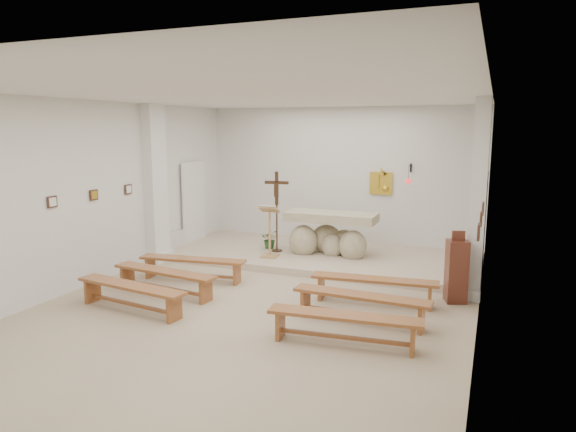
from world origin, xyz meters
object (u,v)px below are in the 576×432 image
at_px(bench_left_front, 193,264).
at_px(bench_right_front, 374,284).
at_px(donation_pedestal, 456,271).
at_px(bench_left_second, 165,276).
at_px(crucifix_stand, 277,206).
at_px(lectern, 269,231).
at_px(bench_left_third, 131,291).
at_px(bench_right_third, 344,322).
at_px(altar, 330,237).
at_px(bench_right_second, 361,301).

distance_m(bench_left_front, bench_right_front, 3.62).
xyz_separation_m(donation_pedestal, bench_left_second, (-4.91, -1.55, -0.21)).
xyz_separation_m(crucifix_stand, bench_left_second, (-0.82, -3.23, -0.88)).
height_order(lectern, bench_left_third, lectern).
relative_size(bench_right_front, bench_right_third, 1.00).
relative_size(altar, crucifix_stand, 1.10).
distance_m(bench_left_second, bench_right_third, 3.74).
relative_size(altar, bench_right_second, 0.94).
distance_m(crucifix_stand, bench_left_front, 2.60).
height_order(bench_left_front, bench_left_third, same).
distance_m(lectern, bench_left_front, 2.00).
height_order(bench_right_front, bench_right_third, same).
xyz_separation_m(altar, bench_left_front, (-2.04, -2.51, -0.21)).
relative_size(donation_pedestal, bench_left_second, 0.58).
distance_m(bench_right_front, bench_left_second, 3.74).
distance_m(lectern, bench_right_front, 3.28).
bearing_deg(lectern, bench_right_front, -38.36).
distance_m(crucifix_stand, bench_right_third, 5.09).
bearing_deg(bench_left_second, crucifix_stand, 82.33).
bearing_deg(bench_left_second, bench_left_third, -83.37).
bearing_deg(bench_left_front, altar, 43.15).
height_order(crucifix_stand, bench_left_front, crucifix_stand).
distance_m(donation_pedestal, bench_left_second, 5.16).
height_order(lectern, donation_pedestal, lectern).
bearing_deg(bench_left_second, donation_pedestal, 24.15).
bearing_deg(bench_right_front, bench_right_second, -95.55).
bearing_deg(bench_left_second, bench_left_front, 96.63).
xyz_separation_m(lectern, donation_pedestal, (4.03, -1.14, -0.18)).
xyz_separation_m(altar, lectern, (-1.16, -0.75, 0.18)).
height_order(lectern, crucifix_stand, crucifix_stand).
bearing_deg(lectern, bench_right_third, -58.52).
relative_size(lectern, bench_left_third, 0.54).
height_order(altar, donation_pedestal, donation_pedestal).
distance_m(altar, crucifix_stand, 1.40).
xyz_separation_m(donation_pedestal, bench_left_front, (-4.91, -0.62, -0.21)).
height_order(donation_pedestal, bench_right_second, donation_pedestal).
relative_size(crucifix_stand, bench_right_second, 0.86).
distance_m(bench_left_third, bench_right_third, 3.62).
distance_m(bench_left_front, bench_left_third, 1.86).
bearing_deg(bench_right_second, altar, 117.06).
relative_size(lectern, crucifix_stand, 0.64).
bearing_deg(lectern, crucifix_stand, 90.22).
xyz_separation_m(bench_left_second, bench_left_third, (0.00, -0.93, 0.00)).
height_order(crucifix_stand, bench_left_second, crucifix_stand).
bearing_deg(altar, bench_right_second, -65.41).
distance_m(donation_pedestal, bench_right_third, 2.80).
xyz_separation_m(bench_left_front, bench_left_third, (-0.00, -1.86, 0.00)).
xyz_separation_m(altar, bench_right_second, (1.58, -3.44, -0.21)).
bearing_deg(crucifix_stand, donation_pedestal, -29.81).
distance_m(bench_left_front, bench_left_second, 0.93).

